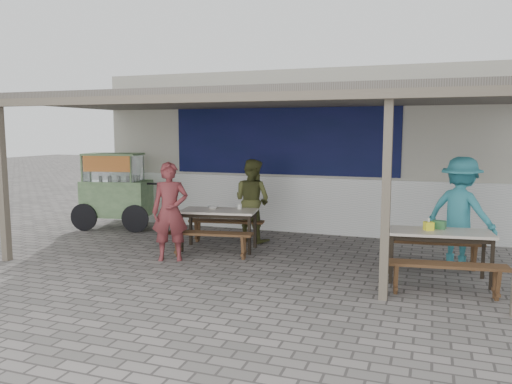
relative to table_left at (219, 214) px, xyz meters
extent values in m
plane|color=slate|center=(0.79, -0.90, -0.67)|extent=(60.00, 60.00, 0.00)
cube|color=#B8B3A5|center=(0.79, 2.70, 1.08)|extent=(9.00, 1.20, 3.50)
cube|color=white|center=(0.79, 2.07, -0.07)|extent=(9.00, 0.10, 1.20)
cube|color=#0F1047|center=(0.59, 2.09, 1.38)|extent=(5.00, 0.03, 1.60)
cube|color=#5E5750|center=(0.79, 0.10, 2.08)|extent=(9.00, 4.20, 0.12)
cube|color=#69604F|center=(0.79, -1.95, 1.98)|extent=(9.00, 0.12, 0.12)
cube|color=#69604F|center=(-3.11, -1.90, 0.68)|extent=(0.12, 0.12, 2.70)
cube|color=#69604F|center=(3.14, -1.80, 0.68)|extent=(0.11, 0.11, 2.70)
cube|color=beige|center=(0.00, 0.00, 0.06)|extent=(1.47, 0.89, 0.04)
cube|color=black|center=(0.00, 0.00, 0.00)|extent=(1.36, 0.77, 0.06)
cube|color=black|center=(-0.58, -0.38, -0.31)|extent=(0.05, 0.05, 0.71)
cube|color=black|center=(0.67, -0.17, -0.31)|extent=(0.05, 0.05, 0.71)
cube|color=black|center=(-0.67, 0.17, -0.31)|extent=(0.05, 0.05, 0.71)
cube|color=black|center=(0.58, 0.38, -0.31)|extent=(0.05, 0.05, 0.71)
cube|color=brown|center=(0.10, -0.58, -0.24)|extent=(1.50, 0.52, 0.04)
cube|color=brown|center=(-0.49, -0.68, -0.46)|extent=(0.09, 0.28, 0.41)
cube|color=brown|center=(0.68, -0.49, -0.46)|extent=(0.09, 0.28, 0.41)
cube|color=brown|center=(-0.10, 0.58, -0.24)|extent=(1.50, 0.52, 0.04)
cube|color=brown|center=(-0.68, 0.49, -0.46)|extent=(0.09, 0.28, 0.41)
cube|color=brown|center=(0.49, 0.68, -0.46)|extent=(0.09, 0.28, 0.41)
cube|color=beige|center=(3.81, -0.70, 0.06)|extent=(1.54, 0.82, 0.04)
cube|color=black|center=(3.81, -0.70, 0.00)|extent=(1.43, 0.71, 0.06)
cube|color=black|center=(3.18, -1.05, -0.31)|extent=(0.05, 0.05, 0.71)
cube|color=black|center=(4.52, -0.88, -0.31)|extent=(0.05, 0.05, 0.71)
cube|color=black|center=(3.11, -0.53, -0.31)|extent=(0.05, 0.05, 0.71)
cube|color=black|center=(4.45, -0.36, -0.31)|extent=(0.05, 0.05, 0.71)
cube|color=brown|center=(3.90, -1.40, -0.24)|extent=(1.59, 0.48, 0.04)
cube|color=brown|center=(3.27, -1.48, -0.46)|extent=(0.09, 0.28, 0.41)
cube|color=brown|center=(4.53, -1.32, -0.46)|extent=(0.09, 0.28, 0.41)
cube|color=brown|center=(3.72, 0.00, -0.24)|extent=(1.59, 0.48, 0.04)
cube|color=brown|center=(3.09, -0.08, -0.46)|extent=(0.09, 0.28, 0.41)
cube|color=brown|center=(4.35, 0.08, -0.46)|extent=(0.09, 0.28, 0.41)
cube|color=#82A76F|center=(-3.01, 1.14, 0.03)|extent=(1.57, 1.01, 0.76)
cube|color=#82A76F|center=(-3.01, 1.14, -0.37)|extent=(1.51, 0.96, 0.05)
cylinder|color=black|center=(-3.52, 0.63, -0.37)|extent=(0.61, 0.16, 0.61)
cylinder|color=black|center=(-2.35, 0.84, -0.37)|extent=(0.61, 0.16, 0.61)
cube|color=silver|center=(-3.06, 1.13, 0.71)|extent=(1.29, 0.85, 0.60)
cube|color=#82A76F|center=(-3.06, 1.13, 1.01)|extent=(1.34, 0.90, 0.04)
cube|color=#D85232|center=(-3.00, 0.79, 0.81)|extent=(1.07, 0.22, 0.35)
cylinder|color=black|center=(-2.16, 1.30, 0.36)|extent=(0.75, 0.18, 0.04)
imported|color=maroon|center=(-0.48, -0.95, 0.17)|extent=(0.72, 0.61, 1.68)
imported|color=#4F5328|center=(0.33, 0.90, 0.15)|extent=(0.95, 0.84, 1.64)
imported|color=teal|center=(4.14, 0.30, 0.22)|extent=(1.33, 1.13, 1.79)
cube|color=#FBF629|center=(3.67, -0.69, 0.14)|extent=(0.16, 0.16, 0.12)
cube|color=#32713F|center=(3.81, -0.53, 0.14)|extent=(0.21, 0.17, 0.12)
cylinder|color=silver|center=(0.32, 0.24, 0.13)|extent=(0.08, 0.08, 0.09)
imported|color=white|center=(-0.17, 0.12, 0.10)|extent=(0.25, 0.25, 0.05)
camera|label=1|loc=(3.68, -8.32, 1.53)|focal=35.00mm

